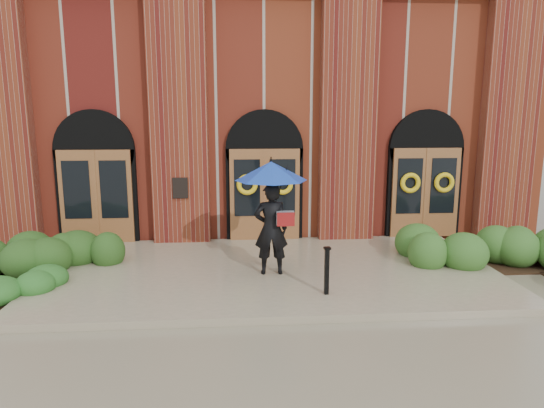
{
  "coord_description": "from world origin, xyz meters",
  "views": [
    {
      "loc": [
        -0.76,
        -10.31,
        3.64
      ],
      "look_at": [
        0.07,
        1.0,
        1.47
      ],
      "focal_mm": 32.0,
      "sensor_mm": 36.0,
      "label": 1
    }
  ],
  "objects": [
    {
      "name": "ground",
      "position": [
        0.0,
        0.0,
        0.0
      ],
      "size": [
        90.0,
        90.0,
        0.0
      ],
      "primitive_type": "plane",
      "color": "gray",
      "rests_on": "ground"
    },
    {
      "name": "landing",
      "position": [
        0.0,
        0.15,
        0.07
      ],
      "size": [
        10.0,
        5.3,
        0.15
      ],
      "primitive_type": "cube",
      "color": "tan",
      "rests_on": "ground"
    },
    {
      "name": "hedge_wall_right",
      "position": [
        5.2,
        0.5,
        0.44
      ],
      "size": [
        3.42,
        1.37,
        0.88
      ],
      "primitive_type": "ellipsoid",
      "color": "#2E581F",
      "rests_on": "ground"
    },
    {
      "name": "hedge_wall_left",
      "position": [
        -5.2,
        0.63,
        0.42
      ],
      "size": [
        3.25,
        1.3,
        0.83
      ],
      "primitive_type": "ellipsoid",
      "color": "#244517",
      "rests_on": "ground"
    },
    {
      "name": "man_with_umbrella",
      "position": [
        -0.03,
        -0.2,
        1.87
      ],
      "size": [
        1.56,
        1.56,
        2.46
      ],
      "rotation": [
        0.0,
        0.0,
        3.13
      ],
      "color": "black",
      "rests_on": "landing"
    },
    {
      "name": "church_building",
      "position": [
        0.0,
        8.78,
        3.5
      ],
      "size": [
        16.2,
        12.53,
        7.0
      ],
      "color": "maroon",
      "rests_on": "ground"
    },
    {
      "name": "metal_post",
      "position": [
        0.95,
        -1.5,
        0.64
      ],
      "size": [
        0.13,
        0.13,
        0.94
      ],
      "rotation": [
        0.0,
        0.0,
        0.05
      ],
      "color": "black",
      "rests_on": "landing"
    },
    {
      "name": "hedge_front_left",
      "position": [
        -5.1,
        -0.84,
        0.25
      ],
      "size": [
        1.42,
        1.22,
        0.5
      ],
      "primitive_type": "ellipsoid",
      "color": "#255B1F",
      "rests_on": "ground"
    }
  ]
}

